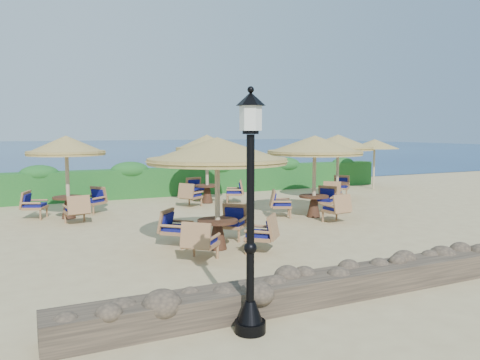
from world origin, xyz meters
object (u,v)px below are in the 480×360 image
lamp_post (250,223)px  cafe_set_1 (315,157)px  cafe_set_4 (338,150)px  cafe_set_0 (217,168)px  cafe_set_3 (207,157)px  cafe_set_2 (67,162)px  extra_parasol (375,144)px

lamp_post → cafe_set_1: lamp_post is taller
lamp_post → cafe_set_4: lamp_post is taller
cafe_set_0 → cafe_set_3: bearing=70.9°
cafe_set_0 → cafe_set_1: 5.09m
lamp_post → cafe_set_2: size_ratio=1.20×
lamp_post → cafe_set_1: (5.77, 6.98, 0.42)m
cafe_set_0 → cafe_set_2: size_ratio=1.21×
cafe_set_2 → cafe_set_4: (10.28, -0.34, 0.20)m
cafe_set_0 → cafe_set_1: (4.42, 2.53, 0.04)m
lamp_post → cafe_set_2: (-1.49, 10.12, 0.27)m
cafe_set_0 → cafe_set_1: bearing=29.8°
extra_parasol → cafe_set_1: bearing=-143.7°
cafe_set_0 → cafe_set_2: same height
cafe_set_1 → extra_parasol: bearing=36.3°
lamp_post → cafe_set_3: lamp_post is taller
extra_parasol → cafe_set_0: (-11.26, -7.55, -0.23)m
lamp_post → cafe_set_2: bearing=98.4°
extra_parasol → lamp_post: bearing=-136.4°
extra_parasol → cafe_set_0: size_ratio=0.73×
lamp_post → cafe_set_2: lamp_post is taller
lamp_post → cafe_set_0: size_ratio=1.00×
cafe_set_4 → extra_parasol: bearing=30.2°
lamp_post → cafe_set_0: lamp_post is taller
extra_parasol → cafe_set_4: (-3.82, -2.22, -0.15)m
lamp_post → cafe_set_0: (1.34, 4.45, 0.39)m
cafe_set_3 → lamp_post: bearing=-108.2°
lamp_post → cafe_set_0: 4.67m
cafe_set_0 → lamp_post: bearing=-106.8°
cafe_set_3 → cafe_set_4: 5.30m
cafe_set_1 → cafe_set_2: (-7.26, 3.14, -0.15)m
cafe_set_3 → cafe_set_4: size_ratio=0.98×
cafe_set_2 → cafe_set_3: same height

